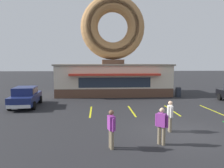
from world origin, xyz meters
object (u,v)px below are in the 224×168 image
pedestrian_blue_sweater_man (170,115)px  pedestrian_hooded_kid (162,124)px  car_navy (26,96)px  pedestrian_leather_jacket_man (111,127)px  trash_bin (178,92)px

pedestrian_blue_sweater_man → pedestrian_hooded_kid: 1.99m
car_navy → pedestrian_blue_sweater_man: car_navy is taller
pedestrian_blue_sweater_man → pedestrian_hooded_kid: (-0.95, -1.74, 0.02)m
pedestrian_blue_sweater_man → pedestrian_leather_jacket_man: (-3.14, -2.03, 0.02)m
pedestrian_leather_jacket_man → car_navy: bearing=125.0°
pedestrian_blue_sweater_man → pedestrian_leather_jacket_man: bearing=-147.1°
pedestrian_blue_sweater_man → trash_bin: (4.59, 11.05, -0.37)m
car_navy → pedestrian_hooded_kid: pedestrian_hooded_kid is taller
pedestrian_blue_sweater_man → pedestrian_hooded_kid: size_ratio=0.98×
car_navy → pedestrian_leather_jacket_man: (6.34, -9.04, 0.02)m
pedestrian_hooded_kid → pedestrian_leather_jacket_man: pedestrian_hooded_kid is taller
trash_bin → pedestrian_blue_sweater_man: bearing=-112.5°
pedestrian_blue_sweater_man → trash_bin: pedestrian_blue_sweater_man is taller
pedestrian_blue_sweater_man → pedestrian_leather_jacket_man: size_ratio=0.98×
car_navy → trash_bin: size_ratio=4.80×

